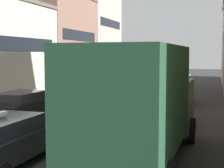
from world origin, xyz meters
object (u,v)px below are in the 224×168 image
Objects in this scene: sedan_centre_lane_second at (85,109)px; sedan_left_lane_third at (67,93)px; removalist_box_truck at (141,100)px; bus_mid_queue_primary at (146,72)px; wagon_left_lane_second at (22,106)px; sedan_right_lane_behind_truck at (162,105)px; hatchback_centre_lane_third at (117,95)px; taxi_centre_lane_front at (5,140)px; wagon_right_lane_far at (177,92)px.

sedan_centre_lane_second and sedan_left_lane_third have the same top height.
bus_mid_queue_primary is (-3.87, 19.46, -0.21)m from removalist_box_truck.
bus_mid_queue_primary reaches higher than sedan_centre_lane_second.
removalist_box_truck is 8.48m from wagon_left_lane_second.
sedan_right_lane_behind_truck is 0.41× the size of bus_mid_queue_primary.
wagon_left_lane_second is at bearing 150.37° from hatchback_centre_lane_third.
wagon_left_lane_second and sedan_right_lane_behind_truck have the same top height.
sedan_centre_lane_second is at bearing -177.67° from hatchback_centre_lane_third.
wagon_right_lane_far is at bearing -13.10° from taxi_centre_lane_front.
hatchback_centre_lane_third and sedan_left_lane_third have the same top height.
removalist_box_truck is 4.26m from taxi_centre_lane_front.
hatchback_centre_lane_third is (-0.12, 5.53, 0.00)m from sedan_centre_lane_second.
taxi_centre_lane_front is at bearing -179.40° from hatchback_centre_lane_third.
bus_mid_queue_primary reaches higher than wagon_left_lane_second.
wagon_right_lane_far is (6.85, 2.45, 0.00)m from sedan_left_lane_third.
bus_mid_queue_primary reaches higher than wagon_right_lane_far.
sedan_left_lane_third is at bearing 160.63° from bus_mid_queue_primary.
removalist_box_truck reaches higher than wagon_right_lane_far.
taxi_centre_lane_front is at bearing 164.72° from wagon_right_lane_far.
wagon_right_lane_far is (3.27, 8.07, 0.00)m from sedan_centre_lane_second.
taxi_centre_lane_front is 9.00m from sedan_right_lane_behind_truck.
sedan_right_lane_behind_truck is (3.41, 8.33, -0.00)m from taxi_centre_lane_front.
sedan_centre_lane_second and wagon_right_lane_far have the same top height.
taxi_centre_lane_front is 1.00× the size of wagon_right_lane_far.
sedan_centre_lane_second is 6.67m from sedan_left_lane_third.
hatchback_centre_lane_third is 3.46m from sedan_left_lane_third.
bus_mid_queue_primary is at bearing 25.76° from wagon_right_lane_far.
removalist_box_truck reaches higher than wagon_left_lane_second.
wagon_left_lane_second is 5.59m from sedan_left_lane_third.
wagon_left_lane_second is 6.38m from hatchback_centre_lane_third.
sedan_centre_lane_second is 1.01× the size of hatchback_centre_lane_third.
taxi_centre_lane_front is 1.01× the size of wagon_left_lane_second.
removalist_box_truck is 12.54m from sedan_left_lane_third.
taxi_centre_lane_front reaches higher than sedan_right_lane_behind_truck.
sedan_centre_lane_second and sedan_right_lane_behind_truck have the same top height.
sedan_right_lane_behind_truck is (3.31, -3.10, 0.00)m from hatchback_centre_lane_third.
sedan_left_lane_third is 7.49m from sedan_right_lane_behind_truck.
wagon_left_lane_second is 6.99m from sedan_right_lane_behind_truck.
hatchback_centre_lane_third is 9.43m from bus_mid_queue_primary.
wagon_left_lane_second and sedan_left_lane_third have the same top height.
sedan_centre_lane_second is 8.71m from wagon_right_lane_far.
hatchback_centre_lane_third is (0.09, 11.43, -0.00)m from taxi_centre_lane_front.
hatchback_centre_lane_third is (3.26, 5.49, 0.00)m from wagon_left_lane_second.
removalist_box_truck is 1.80× the size of wagon_left_lane_second.
wagon_left_lane_second and wagon_right_lane_far have the same top height.
wagon_left_lane_second is 10.43m from wagon_right_lane_far.
hatchback_centre_lane_third is 1.01× the size of sedan_left_lane_third.
sedan_left_lane_third is (-3.37, 11.52, -0.00)m from taxi_centre_lane_front.
sedan_right_lane_behind_truck is 5.64m from wagon_right_lane_far.
removalist_box_truck is 0.74× the size of bus_mid_queue_primary.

